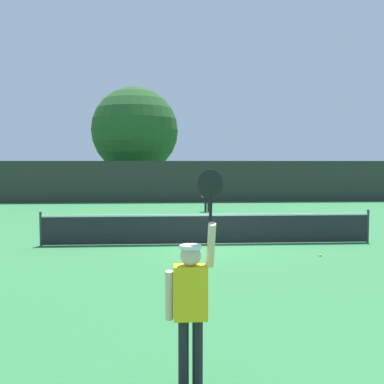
% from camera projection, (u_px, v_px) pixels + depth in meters
% --- Properties ---
extents(ground_plane, '(120.00, 120.00, 0.00)m').
position_uv_depth(ground_plane, '(208.00, 244.00, 14.57)').
color(ground_plane, '#2D723D').
extents(tennis_net, '(10.57, 0.08, 1.07)m').
position_uv_depth(tennis_net, '(208.00, 228.00, 14.54)').
color(tennis_net, '#232328').
rests_on(tennis_net, ground).
extents(perimeter_fence, '(35.61, 0.12, 2.72)m').
position_uv_depth(perimeter_fence, '(185.00, 181.00, 30.07)').
color(perimeter_fence, '#2D332D').
rests_on(perimeter_fence, ground).
extents(player_serving, '(0.67, 0.40, 2.53)m').
position_uv_depth(player_serving, '(191.00, 294.00, 5.14)').
color(player_serving, yellow).
rests_on(player_serving, ground).
extents(player_receiving, '(0.57, 0.23, 1.56)m').
position_uv_depth(player_receiving, '(207.00, 194.00, 24.22)').
color(player_receiving, blue).
rests_on(player_receiving, ground).
extents(tennis_ball, '(0.07, 0.07, 0.07)m').
position_uv_depth(tennis_ball, '(320.00, 255.00, 12.63)').
color(tennis_ball, '#CCE033').
rests_on(tennis_ball, ground).
extents(large_tree, '(6.54, 6.54, 8.30)m').
position_uv_depth(large_tree, '(135.00, 131.00, 34.45)').
color(large_tree, brown).
rests_on(large_tree, ground).
extents(parked_car_near, '(2.11, 4.29, 1.69)m').
position_uv_depth(parked_car_near, '(80.00, 185.00, 38.02)').
color(parked_car_near, white).
rests_on(parked_car_near, ground).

